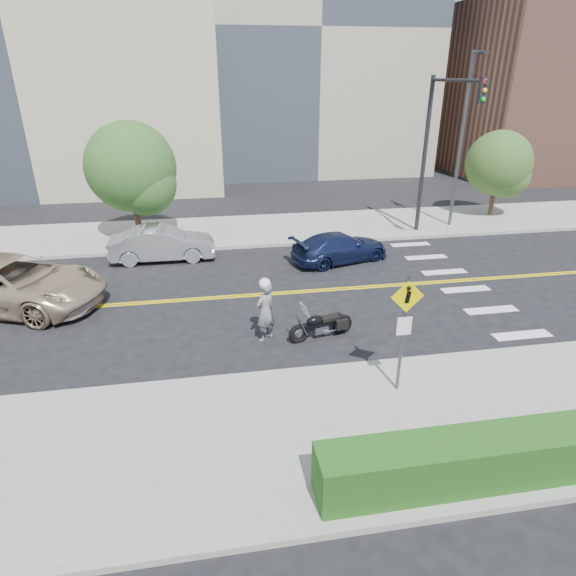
# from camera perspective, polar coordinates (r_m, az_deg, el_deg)

# --- Properties ---
(ground_plane) EXTENTS (120.00, 120.00, 0.00)m
(ground_plane) POSITION_cam_1_polar(r_m,az_deg,el_deg) (17.07, -8.50, -1.15)
(ground_plane) COLOR black
(ground_plane) RESTS_ON ground
(sidewalk_near) EXTENTS (60.00, 5.00, 0.15)m
(sidewalk_near) POSITION_cam_1_polar(r_m,az_deg,el_deg) (10.71, -7.17, -17.95)
(sidewalk_near) COLOR #9E9B91
(sidewalk_near) RESTS_ON ground_plane
(sidewalk_far) EXTENTS (60.00, 5.00, 0.15)m
(sidewalk_far) POSITION_cam_1_polar(r_m,az_deg,el_deg) (24.06, -9.09, 6.56)
(sidewalk_far) COLOR #9E9B91
(sidewalk_far) RESTS_ON ground_plane
(building_mid) EXTENTS (18.00, 14.00, 20.00)m
(building_mid) POSITION_cam_1_polar(r_m,az_deg,el_deg) (42.34, 1.57, 27.90)
(building_mid) COLOR #A39984
(building_mid) RESTS_ON ground_plane
(building_right) EXTENTS (14.00, 12.00, 12.00)m
(building_right) POSITION_cam_1_polar(r_m,az_deg,el_deg) (44.03, 28.52, 19.88)
(building_right) COLOR #8C5947
(building_right) RESTS_ON ground_plane
(hedge) EXTENTS (9.00, 0.90, 1.00)m
(hedge) POSITION_cam_1_polar(r_m,az_deg,el_deg) (10.86, 28.35, -16.53)
(hedge) COLOR #235619
(hedge) RESTS_ON sidewalk_near
(lamp_post) EXTENTS (0.16, 0.16, 8.00)m
(lamp_post) POSITION_cam_1_polar(r_m,az_deg,el_deg) (25.25, 19.78, 15.82)
(lamp_post) COLOR #4C4C51
(lamp_post) RESTS_ON sidewalk_far
(traffic_light) EXTENTS (0.28, 4.50, 7.00)m
(traffic_light) POSITION_cam_1_polar(r_m,az_deg,el_deg) (23.02, 17.12, 16.79)
(traffic_light) COLOR black
(traffic_light) RESTS_ON sidewalk_far
(pedestrian_sign) EXTENTS (0.78, 0.08, 3.00)m
(pedestrian_sign) POSITION_cam_1_polar(r_m,az_deg,el_deg) (11.39, 13.60, -4.09)
(pedestrian_sign) COLOR #4C4C51
(pedestrian_sign) RESTS_ON sidewalk_near
(motorcyclist) EXTENTS (0.81, 0.77, 1.97)m
(motorcyclist) POSITION_cam_1_polar(r_m,az_deg,el_deg) (13.87, -2.71, -2.60)
(motorcyclist) COLOR #B8B9BD
(motorcyclist) RESTS_ON ground
(motorcycle) EXTENTS (2.09, 1.07, 1.22)m
(motorcycle) POSITION_cam_1_polar(r_m,az_deg,el_deg) (14.19, 4.00, -3.70)
(motorcycle) COLOR black
(motorcycle) RESTS_ON ground
(suv) EXTENTS (6.74, 4.76, 1.71)m
(suv) POSITION_cam_1_polar(r_m,az_deg,el_deg) (18.38, -29.97, 0.50)
(suv) COLOR #C4AB90
(suv) RESTS_ON ground
(parked_car_silver) EXTENTS (4.31, 1.52, 1.42)m
(parked_car_silver) POSITION_cam_1_polar(r_m,az_deg,el_deg) (20.82, -14.68, 5.11)
(parked_car_silver) COLOR #A9ADB1
(parked_car_silver) RESTS_ON ground
(parked_car_blue) EXTENTS (4.46, 2.80, 1.21)m
(parked_car_blue) POSITION_cam_1_polar(r_m,az_deg,el_deg) (20.14, 6.18, 4.82)
(parked_car_blue) COLOR #19224B
(parked_car_blue) RESTS_ON ground
(tree_far_a) EXTENTS (3.95, 3.95, 5.40)m
(tree_far_a) POSITION_cam_1_polar(r_m,az_deg,el_deg) (22.93, -18.12, 13.45)
(tree_far_a) COLOR #382619
(tree_far_a) RESTS_ON ground
(tree_far_b) EXTENTS (3.32, 3.32, 4.59)m
(tree_far_b) POSITION_cam_1_polar(r_m,az_deg,el_deg) (28.04, 23.69, 13.39)
(tree_far_b) COLOR #382619
(tree_far_b) RESTS_ON ground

